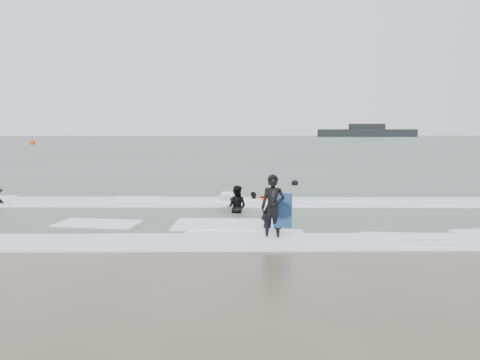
{
  "coord_description": "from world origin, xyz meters",
  "views": [
    {
      "loc": [
        0.13,
        -13.06,
        3.14
      ],
      "look_at": [
        0.0,
        5.0,
        1.1
      ],
      "focal_mm": 35.0,
      "sensor_mm": 36.0,
      "label": 1
    }
  ],
  "objects_px": {
    "surfer_centre": "(273,240)",
    "surfer_right_near": "(254,201)",
    "surfer_wading": "(237,214)",
    "vessel_horizon": "(367,132)",
    "buoy": "(32,142)",
    "surfer_right_far": "(295,186)"
  },
  "relations": [
    {
      "from": "surfer_centre",
      "to": "surfer_wading",
      "type": "distance_m",
      "value": 4.1
    },
    {
      "from": "surfer_wading",
      "to": "surfer_right_far",
      "type": "relative_size",
      "value": 1.09
    },
    {
      "from": "surfer_right_near",
      "to": "buoy",
      "type": "relative_size",
      "value": 0.93
    },
    {
      "from": "surfer_right_far",
      "to": "vessel_horizon",
      "type": "xyz_separation_m",
      "value": [
        38.0,
        130.37,
        1.59
      ]
    },
    {
      "from": "surfer_right_far",
      "to": "buoy",
      "type": "xyz_separation_m",
      "value": [
        -41.15,
        59.79,
        0.42
      ]
    },
    {
      "from": "surfer_wading",
      "to": "buoy",
      "type": "relative_size",
      "value": 0.97
    },
    {
      "from": "surfer_centre",
      "to": "buoy",
      "type": "xyz_separation_m",
      "value": [
        -39.19,
        71.98,
        0.42
      ]
    },
    {
      "from": "buoy",
      "to": "vessel_horizon",
      "type": "height_order",
      "value": "vessel_horizon"
    },
    {
      "from": "surfer_centre",
      "to": "surfer_right_near",
      "type": "relative_size",
      "value": 1.21
    },
    {
      "from": "surfer_centre",
      "to": "surfer_right_near",
      "type": "xyz_separation_m",
      "value": [
        -0.37,
        7.07,
        0.0
      ]
    },
    {
      "from": "vessel_horizon",
      "to": "surfer_right_near",
      "type": "bearing_deg",
      "value": -106.58
    },
    {
      "from": "surfer_wading",
      "to": "buoy",
      "type": "distance_m",
      "value": 77.97
    },
    {
      "from": "surfer_right_far",
      "to": "vessel_horizon",
      "type": "relative_size",
      "value": 0.05
    },
    {
      "from": "surfer_wading",
      "to": "vessel_horizon",
      "type": "relative_size",
      "value": 0.05
    },
    {
      "from": "vessel_horizon",
      "to": "surfer_wading",
      "type": "bearing_deg",
      "value": -106.49
    },
    {
      "from": "surfer_centre",
      "to": "vessel_horizon",
      "type": "xyz_separation_m",
      "value": [
        39.96,
        142.56,
        1.59
      ]
    },
    {
      "from": "surfer_right_far",
      "to": "buoy",
      "type": "relative_size",
      "value": 0.89
    },
    {
      "from": "surfer_wading",
      "to": "vessel_horizon",
      "type": "distance_m",
      "value": 144.55
    },
    {
      "from": "surfer_right_near",
      "to": "vessel_horizon",
      "type": "xyz_separation_m",
      "value": [
        40.33,
        135.49,
        1.59
      ]
    },
    {
      "from": "surfer_centre",
      "to": "vessel_horizon",
      "type": "relative_size",
      "value": 0.06
    },
    {
      "from": "surfer_right_far",
      "to": "vessel_horizon",
      "type": "distance_m",
      "value": 135.8
    },
    {
      "from": "buoy",
      "to": "vessel_horizon",
      "type": "bearing_deg",
      "value": 41.72
    }
  ]
}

